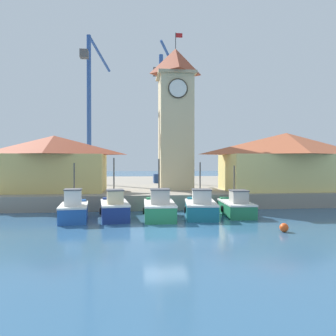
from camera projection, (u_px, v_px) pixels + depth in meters
The scene contains 13 objects.
ground_plane at pixel (166, 231), 18.84m from camera, with size 300.00×300.00×0.00m, color #2D567A.
quay_wharf at pixel (145, 186), 46.78m from camera, with size 120.00×40.00×1.27m, color gray.
fishing_boat_far_left at pixel (74, 210), 22.40m from camera, with size 2.24×4.26×3.94m.
fishing_boat_left_outer at pixel (114, 208), 23.09m from camera, with size 2.32×4.65×4.31m.
fishing_boat_left_inner at pixel (159, 208), 23.08m from camera, with size 2.30×4.68×4.23m.
fishing_boat_mid_left at pixel (201, 207), 23.69m from camera, with size 2.71×4.67×3.99m.
fishing_boat_center at pixel (236, 206), 24.63m from camera, with size 2.23×4.81×3.73m.
clock_tower at pixel (176, 115), 33.32m from camera, with size 3.79×3.79×15.92m.
warehouse_left at pixel (54, 163), 30.59m from camera, with size 9.69×5.91×5.24m.
warehouse_right at pixel (286, 161), 32.19m from camera, with size 12.52×6.49×5.63m.
port_crane_near at pixel (90, 126), 42.22m from camera, with size 3.35×8.38×19.22m.
port_crane_far at pixel (162, 132), 44.53m from camera, with size 5.26×7.88×19.39m.
mooring_buoy at pixel (284, 228), 18.61m from camera, with size 0.51×0.51×0.51m, color #E54C19.
Camera 1 is at (-1.96, -18.69, 3.91)m, focal length 35.00 mm.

